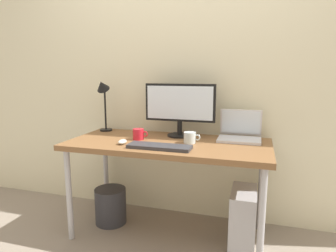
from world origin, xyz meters
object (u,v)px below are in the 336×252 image
at_px(computer_tower, 243,218).
at_px(wastebasket, 111,206).
at_px(desk, 168,150).
at_px(monitor, 180,106).
at_px(coffee_mug, 139,134).
at_px(laptop, 240,132).
at_px(keyboard, 160,147).
at_px(glass_cup, 190,138).
at_px(mouse, 122,142).
at_px(desk_lamp, 103,94).

relative_size(computer_tower, wastebasket, 1.40).
bearing_deg(desk, monitor, 80.78).
xyz_separation_m(desk, coffee_mug, (-0.24, 0.01, 0.11)).
height_order(laptop, keyboard, laptop).
bearing_deg(wastebasket, computer_tower, -0.65).
height_order(monitor, glass_cup, monitor).
height_order(desk, monitor, monitor).
xyz_separation_m(laptop, keyboard, (-0.51, -0.43, -0.05)).
distance_m(desk, laptop, 0.57).
bearing_deg(desk, keyboard, -88.72).
xyz_separation_m(mouse, coffee_mug, (0.06, 0.17, 0.03)).
height_order(keyboard, mouse, mouse).
xyz_separation_m(monitor, mouse, (-0.33, -0.38, -0.23)).
bearing_deg(coffee_mug, keyboard, -40.72).
xyz_separation_m(desk_lamp, coffee_mug, (0.41, -0.21, -0.29)).
relative_size(desk, wastebasket, 5.01).
bearing_deg(wastebasket, coffee_mug, -4.56).
relative_size(laptop, computer_tower, 0.76).
distance_m(desk, keyboard, 0.22).
relative_size(mouse, wastebasket, 0.30).
bearing_deg(keyboard, glass_cup, 52.66).
bearing_deg(desk, desk_lamp, 161.83).
bearing_deg(glass_cup, wastebasket, 178.35).
bearing_deg(monitor, wastebasket, -161.34).
relative_size(monitor, keyboard, 1.30).
relative_size(monitor, glass_cup, 4.62).
relative_size(mouse, glass_cup, 0.73).
bearing_deg(keyboard, monitor, 85.90).
relative_size(mouse, computer_tower, 0.21).
distance_m(mouse, wastebasket, 0.68).
bearing_deg(monitor, mouse, -130.84).
relative_size(coffee_mug, wastebasket, 0.40).
bearing_deg(glass_cup, mouse, -159.14).
relative_size(monitor, coffee_mug, 4.73).
relative_size(desk_lamp, wastebasket, 1.55).
xyz_separation_m(computer_tower, wastebasket, (-1.09, 0.01, -0.06)).
bearing_deg(monitor, desk, -99.22).
distance_m(mouse, glass_cup, 0.50).
distance_m(laptop, desk_lamp, 1.20).
distance_m(desk_lamp, keyboard, 0.84).
distance_m(monitor, desk_lamp, 0.69).
xyz_separation_m(monitor, keyboard, (-0.03, -0.42, -0.23)).
height_order(coffee_mug, glass_cup, coffee_mug).
height_order(desk, keyboard, keyboard).
distance_m(monitor, computer_tower, 0.97).
xyz_separation_m(monitor, laptop, (0.48, 0.02, -0.19)).
xyz_separation_m(mouse, glass_cup, (0.46, 0.18, 0.02)).
xyz_separation_m(laptop, wastebasket, (-1.03, -0.20, -0.66)).
bearing_deg(wastebasket, keyboard, -24.06).
height_order(monitor, mouse, monitor).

